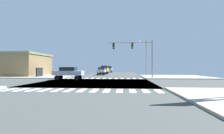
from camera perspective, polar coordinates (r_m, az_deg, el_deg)
ground at (r=20.59m, az=-5.86°, el=-5.30°), size 90.00×90.00×0.05m
sidewalk_corner_ne at (r=33.56m, az=20.58°, el=-3.16°), size 12.00×12.00×0.14m
sidewalk_corner_nw at (r=36.27m, az=-23.00°, el=-2.93°), size 12.00×12.00×0.14m
crosswalk_near at (r=13.57m, az=-12.44°, el=-7.82°), size 13.50×2.00×0.01m
crosswalk_far at (r=27.81m, az=-3.70°, el=-3.92°), size 13.50×2.00×0.01m
traffic_signal_mast at (r=27.75m, az=7.83°, el=5.86°), size 7.34×0.55×6.37m
street_lamp at (r=35.65m, az=11.32°, el=4.21°), size 1.78×0.32×7.55m
bank_building at (r=41.04m, az=-29.42°, el=0.70°), size 12.17×10.19×4.85m
sedan_farside_2 at (r=25.07m, az=-14.79°, el=-1.77°), size 4.30×1.80×1.88m
suv_crossing_1 at (r=61.01m, az=-0.96°, el=-0.59°), size 1.96×4.60×2.34m
suv_leading_3 at (r=46.83m, az=-2.57°, el=-0.71°), size 1.96×4.60×2.34m
sedan_middle_3 at (r=40.97m, az=-3.56°, el=-1.17°), size 1.80×4.30×1.88m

